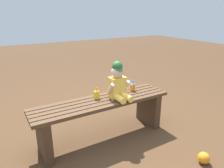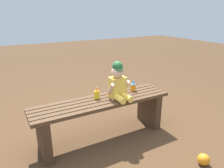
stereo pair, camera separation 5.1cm
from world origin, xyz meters
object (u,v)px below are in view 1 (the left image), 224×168
at_px(park_bench, 103,113).
at_px(child_figure, 118,82).
at_px(sippy_cup_left, 97,94).
at_px(sippy_cup_right, 133,86).
at_px(toy_ball, 204,158).

distance_m(park_bench, child_figure, 0.38).
bearing_deg(sippy_cup_left, sippy_cup_right, 0.00).
height_order(park_bench, child_figure, child_figure).
relative_size(park_bench, sippy_cup_right, 12.32).
relative_size(child_figure, sippy_cup_right, 3.26).
relative_size(child_figure, toy_ball, 3.67).
height_order(sippy_cup_left, toy_ball, sippy_cup_left).
relative_size(sippy_cup_left, toy_ball, 1.12).
xyz_separation_m(child_figure, toy_ball, (0.43, -0.83, -0.58)).
distance_m(park_bench, sippy_cup_right, 0.49).
bearing_deg(sippy_cup_left, toy_ball, -55.18).
xyz_separation_m(park_bench, sippy_cup_right, (0.44, 0.07, 0.21)).
xyz_separation_m(sippy_cup_right, toy_ball, (0.17, -0.93, -0.46)).
bearing_deg(park_bench, toy_ball, -54.70).
height_order(park_bench, sippy_cup_right, sippy_cup_right).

